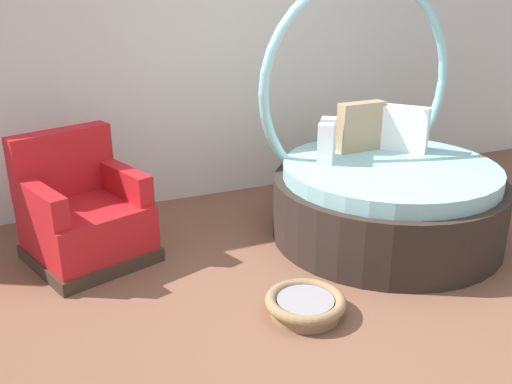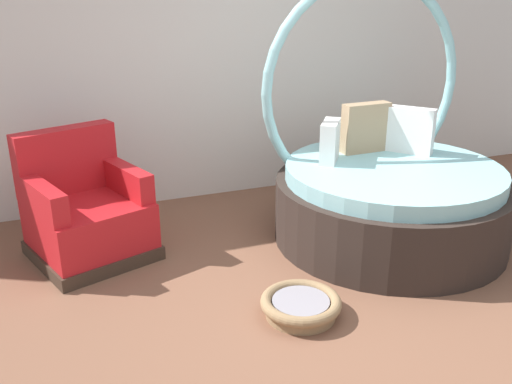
{
  "view_description": "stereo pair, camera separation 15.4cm",
  "coord_description": "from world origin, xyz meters",
  "views": [
    {
      "loc": [
        -1.75,
        -2.54,
        1.98
      ],
      "look_at": [
        -0.26,
        0.91,
        0.55
      ],
      "focal_mm": 39.36,
      "sensor_mm": 36.0,
      "label": 1
    },
    {
      "loc": [
        -1.61,
        -2.6,
        1.98
      ],
      "look_at": [
        -0.26,
        0.91,
        0.55
      ],
      "focal_mm": 39.36,
      "sensor_mm": 36.0,
      "label": 2
    }
  ],
  "objects": [
    {
      "name": "red_armchair",
      "position": [
        -1.41,
        1.48,
        0.33
      ],
      "size": [
        1.01,
        1.01,
        0.94
      ],
      "color": "#38281E",
      "rests_on": "ground_plane"
    },
    {
      "name": "ground_plane",
      "position": [
        0.0,
        0.0,
        -0.01
      ],
      "size": [
        8.0,
        8.0,
        0.02
      ],
      "primitive_type": "cube",
      "color": "brown"
    },
    {
      "name": "pet_basket",
      "position": [
        -0.26,
        0.12,
        0.07
      ],
      "size": [
        0.51,
        0.51,
        0.13
      ],
      "color": "#8E704C",
      "rests_on": "ground_plane"
    },
    {
      "name": "back_wall",
      "position": [
        0.0,
        2.43,
        1.31
      ],
      "size": [
        8.0,
        0.12,
        2.61
      ],
      "primitive_type": "cube",
      "color": "silver",
      "rests_on": "ground_plane"
    },
    {
      "name": "round_daybed",
      "position": [
        0.88,
        0.95,
        0.41
      ],
      "size": [
        1.83,
        1.83,
        2.06
      ],
      "color": "#2D231E",
      "rests_on": "ground_plane"
    }
  ]
}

